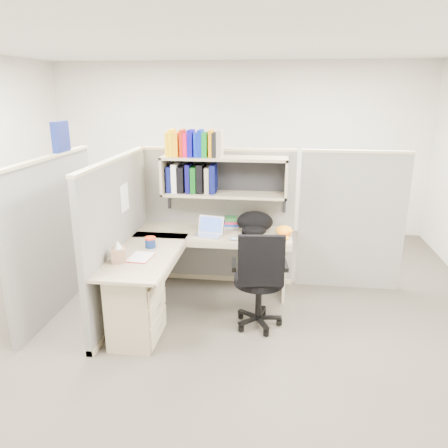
# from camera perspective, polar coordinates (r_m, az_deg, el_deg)

# --- Properties ---
(ground) EXTENTS (6.00, 6.00, 0.00)m
(ground) POSITION_cam_1_polar(r_m,az_deg,el_deg) (4.70, -2.30, -11.66)
(ground) COLOR #37342B
(ground) RESTS_ON ground
(room_shell) EXTENTS (6.00, 6.00, 6.00)m
(room_shell) POSITION_cam_1_polar(r_m,az_deg,el_deg) (4.17, -2.57, 8.24)
(room_shell) COLOR beige
(room_shell) RESTS_ON ground
(cubicle) EXTENTS (3.79, 1.84, 1.95)m
(cubicle) POSITION_cam_1_polar(r_m,az_deg,el_deg) (4.83, -5.83, 0.75)
(cubicle) COLOR slate
(cubicle) RESTS_ON ground
(desk) EXTENTS (1.74, 1.75, 0.73)m
(desk) POSITION_cam_1_polar(r_m,az_deg,el_deg) (4.34, -8.38, -7.94)
(desk) COLOR gray
(desk) RESTS_ON ground
(laptop) EXTENTS (0.35, 0.35, 0.21)m
(laptop) POSITION_cam_1_polar(r_m,az_deg,el_deg) (4.75, -2.13, -0.39)
(laptop) COLOR silver
(laptop) RESTS_ON desk
(backpack) EXTENTS (0.46, 0.39, 0.24)m
(backpack) POSITION_cam_1_polar(r_m,az_deg,el_deg) (4.85, 4.01, 0.13)
(backpack) COLOR black
(backpack) RESTS_ON desk
(orange_cap) EXTENTS (0.19, 0.22, 0.10)m
(orange_cap) POSITION_cam_1_polar(r_m,az_deg,el_deg) (4.85, 7.88, -0.85)
(orange_cap) COLOR orange
(orange_cap) RESTS_ON desk
(snack_canister) EXTENTS (0.11, 0.11, 0.11)m
(snack_canister) POSITION_cam_1_polar(r_m,az_deg,el_deg) (4.48, -9.60, -2.35)
(snack_canister) COLOR navy
(snack_canister) RESTS_ON desk
(tissue_box) EXTENTS (0.17, 0.17, 0.21)m
(tissue_box) POSITION_cam_1_polar(r_m,az_deg,el_deg) (4.16, -13.63, -3.46)
(tissue_box) COLOR #A1785B
(tissue_box) RESTS_ON desk
(mouse) EXTENTS (0.10, 0.07, 0.03)m
(mouse) POSITION_cam_1_polar(r_m,az_deg,el_deg) (4.64, 1.31, -1.94)
(mouse) COLOR #83A4BB
(mouse) RESTS_ON desk
(paper_cup) EXTENTS (0.07, 0.07, 0.10)m
(paper_cup) POSITION_cam_1_polar(r_m,az_deg,el_deg) (5.10, -0.87, 0.22)
(paper_cup) COLOR white
(paper_cup) RESTS_ON desk
(book_stack) EXTENTS (0.19, 0.24, 0.11)m
(book_stack) POSITION_cam_1_polar(r_m,az_deg,el_deg) (5.11, 0.92, 0.29)
(book_stack) COLOR gray
(book_stack) RESTS_ON desk
(loose_paper) EXTENTS (0.23, 0.29, 0.00)m
(loose_paper) POSITION_cam_1_polar(r_m,az_deg,el_deg) (4.27, -10.87, -4.22)
(loose_paper) COLOR white
(loose_paper) RESTS_ON desk
(task_chair) EXTENTS (0.56, 0.51, 1.03)m
(task_chair) POSITION_cam_1_polar(r_m,az_deg,el_deg) (4.30, 4.59, -9.17)
(task_chair) COLOR black
(task_chair) RESTS_ON ground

